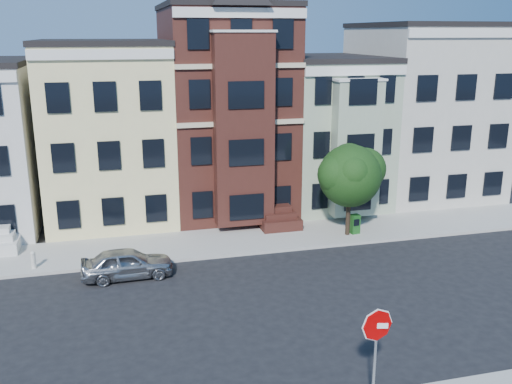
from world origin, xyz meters
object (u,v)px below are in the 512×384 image
object	(u,v)px
newspaper_box	(355,224)
fire_hydrant	(34,261)
parked_car	(127,263)
street_tree	(350,180)
stop_sign	(375,354)

from	to	relation	value
newspaper_box	fire_hydrant	xyz separation A→B (m)	(-16.35, -0.74, -0.19)
parked_car	fire_hydrant	size ratio (longest dim) A/B	5.98
street_tree	stop_sign	world-z (taller)	street_tree
street_tree	fire_hydrant	world-z (taller)	street_tree
street_tree	newspaper_box	world-z (taller)	street_tree
street_tree	stop_sign	distance (m)	14.97
parked_car	stop_sign	xyz separation A→B (m)	(6.47, -11.52, 1.26)
fire_hydrant	stop_sign	xyz separation A→B (m)	(10.65, -13.32, 1.46)
street_tree	parked_car	world-z (taller)	street_tree
street_tree	stop_sign	size ratio (longest dim) A/B	1.69
stop_sign	street_tree	bearing A→B (deg)	84.57
street_tree	newspaper_box	bearing A→B (deg)	11.84
newspaper_box	fire_hydrant	bearing A→B (deg)	173.76
newspaper_box	stop_sign	xyz separation A→B (m)	(-5.70, -14.06, 1.27)
street_tree	parked_car	size ratio (longest dim) A/B	1.50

